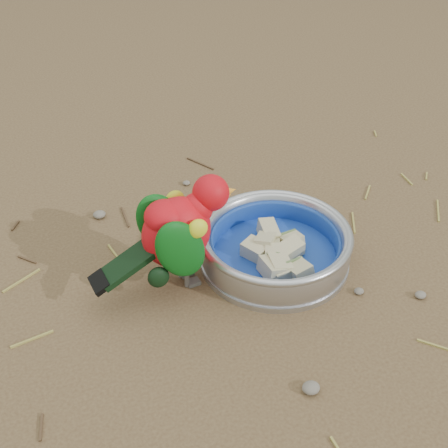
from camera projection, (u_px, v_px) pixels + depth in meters
name	position (u px, v px, depth m)	size (l,w,h in m)	color
ground	(255.00, 280.00, 0.97)	(60.00, 60.00, 0.00)	brown
food_bowl	(274.00, 258.00, 1.00)	(0.24, 0.24, 0.02)	#B2B2BA
bowl_wall	(275.00, 243.00, 0.98)	(0.24, 0.24, 0.04)	#B2B2BA
fruit_wedges	(275.00, 247.00, 0.99)	(0.14, 0.14, 0.03)	#BFB589
lory_parrot	(179.00, 239.00, 0.91)	(0.10, 0.21, 0.17)	red
ground_debris	(259.00, 246.00, 1.03)	(0.90, 0.80, 0.01)	#9A8E43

